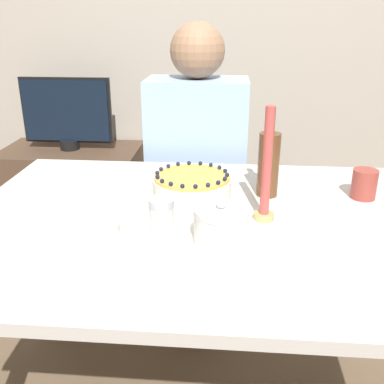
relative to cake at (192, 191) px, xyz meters
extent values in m
cube|color=#ADA393|center=(0.03, 1.32, 0.49)|extent=(8.00, 0.05, 2.60)
cube|color=beige|center=(0.03, -0.08, -0.06)|extent=(1.30, 0.95, 0.03)
cylinder|color=beige|center=(-0.56, 0.33, -0.44)|extent=(0.07, 0.07, 0.73)
cylinder|color=beige|center=(0.62, 0.33, -0.44)|extent=(0.07, 0.07, 0.73)
cylinder|color=white|center=(0.00, 0.00, 0.00)|extent=(0.22, 0.22, 0.08)
cylinder|color=gold|center=(0.00, 0.00, 0.04)|extent=(0.21, 0.21, 0.01)
sphere|color=#191E3D|center=(0.10, 0.00, 0.05)|extent=(0.01, 0.01, 0.01)
sphere|color=#191E3D|center=(0.09, 0.03, 0.05)|extent=(0.01, 0.01, 0.01)
sphere|color=#191E3D|center=(0.08, 0.06, 0.05)|extent=(0.01, 0.01, 0.01)
sphere|color=#191E3D|center=(0.05, 0.09, 0.05)|extent=(0.01, 0.01, 0.01)
sphere|color=#191E3D|center=(0.02, 0.10, 0.05)|extent=(0.01, 0.01, 0.01)
sphere|color=#191E3D|center=(-0.02, 0.10, 0.05)|extent=(0.01, 0.01, 0.01)
sphere|color=#191E3D|center=(-0.05, 0.09, 0.05)|extent=(0.01, 0.01, 0.01)
sphere|color=#191E3D|center=(-0.08, 0.06, 0.05)|extent=(0.01, 0.01, 0.01)
sphere|color=#191E3D|center=(-0.09, 0.03, 0.05)|extent=(0.01, 0.01, 0.01)
sphere|color=#191E3D|center=(-0.10, 0.00, 0.05)|extent=(0.01, 0.01, 0.01)
sphere|color=#191E3D|center=(-0.09, -0.03, 0.05)|extent=(0.01, 0.01, 0.01)
sphere|color=#191E3D|center=(-0.08, -0.06, 0.05)|extent=(0.01, 0.01, 0.01)
sphere|color=#191E3D|center=(-0.05, -0.09, 0.05)|extent=(0.01, 0.01, 0.01)
sphere|color=#191E3D|center=(-0.02, -0.10, 0.05)|extent=(0.01, 0.01, 0.01)
sphere|color=#191E3D|center=(0.02, -0.10, 0.05)|extent=(0.01, 0.01, 0.01)
sphere|color=#191E3D|center=(0.05, -0.09, 0.05)|extent=(0.01, 0.01, 0.01)
sphere|color=#191E3D|center=(0.08, -0.06, 0.05)|extent=(0.01, 0.01, 0.01)
sphere|color=#191E3D|center=(0.09, -0.03, 0.05)|extent=(0.01, 0.01, 0.01)
cylinder|color=silver|center=(0.09, -0.22, -0.01)|extent=(0.13, 0.13, 0.08)
cylinder|color=silver|center=(0.09, -0.22, 0.04)|extent=(0.13, 0.13, 0.01)
sphere|color=silver|center=(0.09, -0.22, 0.06)|extent=(0.02, 0.02, 0.02)
cylinder|color=white|center=(-0.05, -0.22, 0.00)|extent=(0.06, 0.06, 0.09)
cylinder|color=silver|center=(-0.05, -0.22, 0.06)|extent=(0.06, 0.06, 0.02)
cylinder|color=silver|center=(-0.26, -0.21, -0.04)|extent=(0.20, 0.20, 0.01)
cylinder|color=silver|center=(-0.26, -0.21, -0.03)|extent=(0.20, 0.20, 0.01)
cylinder|color=silver|center=(-0.26, -0.21, -0.03)|extent=(0.20, 0.20, 0.01)
cylinder|color=silver|center=(-0.26, -0.21, -0.02)|extent=(0.20, 0.20, 0.01)
cylinder|color=tan|center=(0.20, -0.08, -0.04)|extent=(0.05, 0.05, 0.02)
cylinder|color=#CC4C47|center=(0.20, -0.08, 0.12)|extent=(0.02, 0.02, 0.29)
cylinder|color=brown|center=(0.22, 0.10, 0.05)|extent=(0.06, 0.06, 0.19)
cylinder|color=brown|center=(0.22, 0.10, 0.18)|extent=(0.02, 0.02, 0.07)
cylinder|color=#993D33|center=(0.50, 0.10, 0.00)|extent=(0.07, 0.07, 0.09)
cube|color=#2D2D38|center=(-0.03, 0.59, -0.58)|extent=(0.34, 0.34, 0.45)
cube|color=#99B7E0|center=(-0.03, 0.59, -0.06)|extent=(0.40, 0.24, 0.59)
sphere|color=#9E7556|center=(-0.03, 0.59, 0.34)|extent=(0.21, 0.21, 0.21)
cube|color=#4C3828|center=(-0.74, 1.06, -0.51)|extent=(0.73, 0.41, 0.60)
cylinder|color=black|center=(-0.74, 1.06, -0.18)|extent=(0.10, 0.10, 0.05)
cube|color=black|center=(-0.74, 1.07, 0.00)|extent=(0.47, 0.02, 0.34)
cube|color=black|center=(-0.74, 1.06, 0.00)|extent=(0.45, 0.03, 0.31)
camera|label=1|loc=(0.10, -1.18, 0.47)|focal=42.00mm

